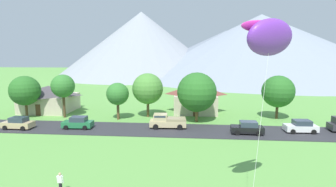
% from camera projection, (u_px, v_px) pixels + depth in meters
% --- Properties ---
extents(road_strip, '(160.00, 6.70, 0.08)m').
position_uv_depth(road_strip, '(179.00, 130.00, 36.71)').
color(road_strip, '#2D2D33').
rests_on(road_strip, ground).
extents(mountain_far_west_ridge, '(80.56, 80.56, 30.90)m').
position_uv_depth(mountain_far_west_ridge, '(142.00, 44.00, 128.15)').
color(mountain_far_west_ridge, '#8E939E').
rests_on(mountain_far_west_ridge, ground).
extents(mountain_east_ridge, '(124.76, 124.76, 29.35)m').
position_uv_depth(mountain_east_ridge, '(260.00, 46.00, 125.99)').
color(mountain_east_ridge, gray).
rests_on(mountain_east_ridge, ground).
extents(mountain_central_ridge, '(96.02, 96.02, 21.75)m').
position_uv_depth(mountain_central_ridge, '(225.00, 54.00, 126.21)').
color(mountain_central_ridge, slate).
rests_on(mountain_central_ridge, ground).
extents(house_leftmost, '(8.17, 7.22, 5.20)m').
position_uv_depth(house_leftmost, '(196.00, 98.00, 47.94)').
color(house_leftmost, beige).
rests_on(house_leftmost, ground).
extents(house_left_center, '(9.31, 8.25, 4.80)m').
position_uv_depth(house_left_center, '(49.00, 98.00, 48.97)').
color(house_left_center, beige).
rests_on(house_left_center, ground).
extents(tree_near_left, '(6.19, 6.19, 7.81)m').
position_uv_depth(tree_near_left, '(197.00, 92.00, 40.95)').
color(tree_near_left, brown).
rests_on(tree_near_left, ground).
extents(tree_left_of_center, '(4.97, 4.97, 7.03)m').
position_uv_depth(tree_left_of_center, '(25.00, 91.00, 43.89)').
color(tree_left_of_center, '#4C3823').
rests_on(tree_left_of_center, ground).
extents(tree_center, '(5.23, 5.23, 7.19)m').
position_uv_depth(tree_center, '(278.00, 91.00, 42.80)').
color(tree_center, '#4C3823').
rests_on(tree_center, ground).
extents(tree_right_of_center, '(5.20, 5.20, 7.46)m').
position_uv_depth(tree_right_of_center, '(148.00, 89.00, 44.08)').
color(tree_right_of_center, brown).
rests_on(tree_right_of_center, ground).
extents(tree_near_right, '(3.63, 3.63, 6.06)m').
position_uv_depth(tree_near_right, '(118.00, 94.00, 42.39)').
color(tree_near_right, brown).
rests_on(tree_near_right, ground).
extents(tree_far_right, '(3.85, 3.85, 7.28)m').
position_uv_depth(tree_far_right, '(63.00, 86.00, 43.64)').
color(tree_far_right, '#4C3823').
rests_on(tree_far_right, ground).
extents(parked_car_green_west_end, '(4.26, 2.20, 1.68)m').
position_uv_depth(parked_car_green_west_end, '(78.00, 123.00, 37.56)').
color(parked_car_green_west_end, '#237042').
rests_on(parked_car_green_west_end, road_strip).
extents(parked_car_white_mid_west, '(4.27, 2.21, 1.68)m').
position_uv_depth(parked_car_white_mid_west, '(301.00, 126.00, 35.60)').
color(parked_car_white_mid_west, white).
rests_on(parked_car_white_mid_west, road_strip).
extents(parked_car_tan_mid_east, '(4.25, 2.18, 1.68)m').
position_uv_depth(parked_car_tan_mid_east, '(18.00, 123.00, 37.32)').
color(parked_car_tan_mid_east, tan).
rests_on(parked_car_tan_mid_east, road_strip).
extents(parked_car_black_east_end, '(4.27, 2.21, 1.68)m').
position_uv_depth(parked_car_black_east_end, '(247.00, 128.00, 34.91)').
color(parked_car_black_east_end, black).
rests_on(parked_car_black_east_end, road_strip).
extents(pickup_truck_sand_west_side, '(5.27, 2.48, 1.99)m').
position_uv_depth(pickup_truck_sand_west_side, '(167.00, 121.00, 37.74)').
color(pickup_truck_sand_west_side, '#C6B284').
rests_on(pickup_truck_sand_west_side, road_strip).
extents(kite_flyer_with_kite, '(4.06, 5.08, 12.81)m').
position_uv_depth(kite_flyer_with_kite, '(269.00, 38.00, 15.99)').
color(kite_flyer_with_kite, black).
rests_on(kite_flyer_with_kite, ground).
extents(watcher_person, '(0.56, 0.24, 1.68)m').
position_uv_depth(watcher_person, '(60.00, 183.00, 20.01)').
color(watcher_person, black).
rests_on(watcher_person, ground).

